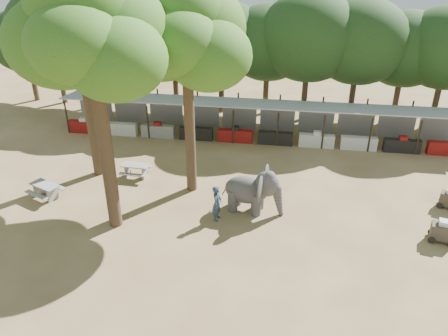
# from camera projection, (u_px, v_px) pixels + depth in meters

# --- Properties ---
(ground) EXTENTS (100.00, 100.00, 0.00)m
(ground) POSITION_uv_depth(u_px,v_px,m) (229.00, 261.00, 19.26)
(ground) COLOR brown
(ground) RESTS_ON ground
(vendor_stalls) EXTENTS (28.00, 2.99, 2.80)m
(vendor_stalls) POSITION_uv_depth(u_px,v_px,m) (257.00, 122.00, 30.85)
(vendor_stalls) COLOR #9A9BA1
(vendor_stalls) RESTS_ON ground
(yard_tree_left) EXTENTS (7.10, 6.90, 11.02)m
(yard_tree_left) POSITION_uv_depth(u_px,v_px,m) (78.00, 34.00, 23.00)
(yard_tree_left) COLOR #332316
(yard_tree_left) RESTS_ON ground
(yard_tree_center) EXTENTS (7.10, 6.90, 12.04)m
(yard_tree_center) POSITION_uv_depth(u_px,v_px,m) (89.00, 34.00, 17.75)
(yard_tree_center) COLOR #332316
(yard_tree_center) RESTS_ON ground
(yard_tree_back) EXTENTS (7.10, 6.90, 11.36)m
(yard_tree_back) POSITION_uv_depth(u_px,v_px,m) (184.00, 34.00, 21.16)
(yard_tree_back) COLOR #332316
(yard_tree_back) RESTS_ON ground
(backdrop_trees) EXTENTS (46.46, 5.95, 8.33)m
(backdrop_trees) POSITION_uv_depth(u_px,v_px,m) (264.00, 45.00, 33.38)
(backdrop_trees) COLOR #332316
(backdrop_trees) RESTS_ON ground
(elephant) EXTENTS (3.25, 2.44, 2.44)m
(elephant) POSITION_uv_depth(u_px,v_px,m) (253.00, 190.00, 22.36)
(elephant) COLOR #3D3B3B
(elephant) RESTS_ON ground
(handler) EXTENTS (0.55, 0.74, 1.90)m
(handler) POSITION_uv_depth(u_px,v_px,m) (217.00, 203.00, 21.74)
(handler) COLOR #26384C
(handler) RESTS_ON ground
(picnic_table_near) EXTENTS (2.10, 2.01, 0.82)m
(picnic_table_near) POSITION_uv_depth(u_px,v_px,m) (45.00, 189.00, 23.83)
(picnic_table_near) COLOR gray
(picnic_table_near) RESTS_ON ground
(picnic_table_far) EXTENTS (1.69, 1.53, 0.81)m
(picnic_table_far) POSITION_uv_depth(u_px,v_px,m) (136.00, 169.00, 25.95)
(picnic_table_far) COLOR gray
(picnic_table_far) RESTS_ON ground
(cart_front) EXTENTS (1.31, 1.01, 1.14)m
(cart_front) POSITION_uv_depth(u_px,v_px,m) (443.00, 231.00, 20.31)
(cart_front) COLOR #332C24
(cart_front) RESTS_ON ground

